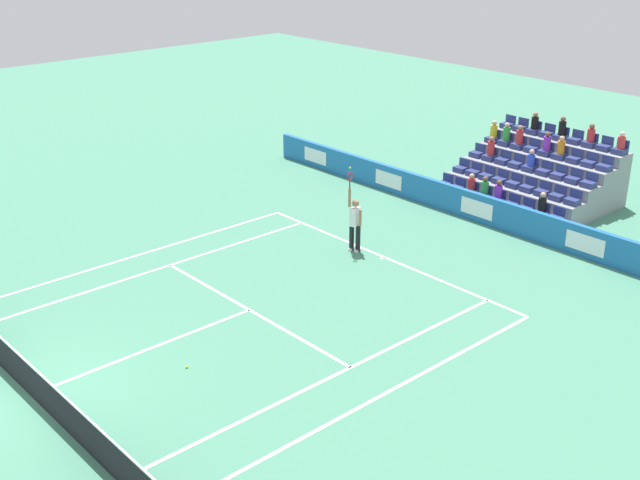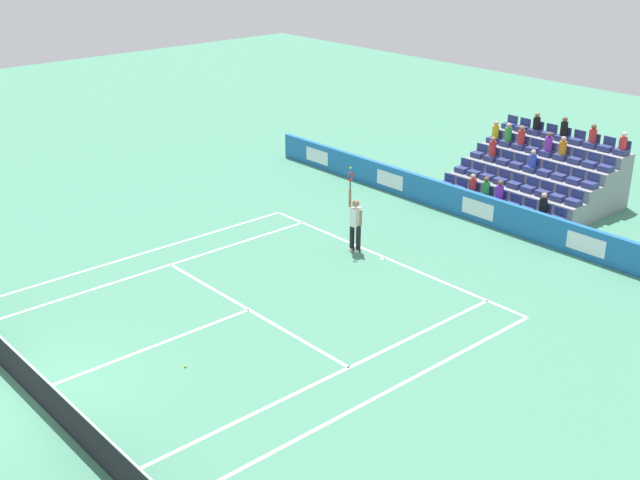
# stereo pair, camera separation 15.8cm
# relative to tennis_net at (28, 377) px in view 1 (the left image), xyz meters

# --- Properties ---
(ground_plane) EXTENTS (80.00, 80.00, 0.00)m
(ground_plane) POSITION_rel_tennis_net_xyz_m (0.00, 0.00, -0.49)
(ground_plane) COLOR #47896B
(line_baseline) EXTENTS (10.97, 0.10, 0.01)m
(line_baseline) POSITION_rel_tennis_net_xyz_m (0.00, -11.89, -0.49)
(line_baseline) COLOR white
(line_baseline) RESTS_ON ground
(line_service) EXTENTS (8.23, 0.10, 0.01)m
(line_service) POSITION_rel_tennis_net_xyz_m (0.00, -6.40, -0.49)
(line_service) COLOR white
(line_service) RESTS_ON ground
(line_centre_service) EXTENTS (0.10, 6.40, 0.01)m
(line_centre_service) POSITION_rel_tennis_net_xyz_m (0.00, -3.20, -0.49)
(line_centre_service) COLOR white
(line_centre_service) RESTS_ON ground
(line_singles_sideline_left) EXTENTS (0.10, 11.89, 0.01)m
(line_singles_sideline_left) POSITION_rel_tennis_net_xyz_m (4.12, -5.95, -0.49)
(line_singles_sideline_left) COLOR white
(line_singles_sideline_left) RESTS_ON ground
(line_singles_sideline_right) EXTENTS (0.10, 11.89, 0.01)m
(line_singles_sideline_right) POSITION_rel_tennis_net_xyz_m (-4.12, -5.95, -0.49)
(line_singles_sideline_right) COLOR white
(line_singles_sideline_right) RESTS_ON ground
(line_doubles_sideline_left) EXTENTS (0.10, 11.89, 0.01)m
(line_doubles_sideline_left) POSITION_rel_tennis_net_xyz_m (5.49, -5.95, -0.49)
(line_doubles_sideline_left) COLOR white
(line_doubles_sideline_left) RESTS_ON ground
(line_doubles_sideline_right) EXTENTS (0.10, 11.89, 0.01)m
(line_doubles_sideline_right) POSITION_rel_tennis_net_xyz_m (-5.49, -5.95, -0.49)
(line_doubles_sideline_right) COLOR white
(line_doubles_sideline_right) RESTS_ON ground
(line_centre_mark) EXTENTS (0.10, 0.20, 0.01)m
(line_centre_mark) POSITION_rel_tennis_net_xyz_m (0.00, -11.79, -0.49)
(line_centre_mark) COLOR white
(line_centre_mark) RESTS_ON ground
(sponsor_barrier) EXTENTS (21.67, 0.22, 1.04)m
(sponsor_barrier) POSITION_rel_tennis_net_xyz_m (-0.00, -16.70, 0.03)
(sponsor_barrier) COLOR #1E66AD
(sponsor_barrier) RESTS_ON ground
(tennis_net) EXTENTS (11.97, 0.10, 1.07)m
(tennis_net) POSITION_rel_tennis_net_xyz_m (0.00, 0.00, 0.00)
(tennis_net) COLOR #33383D
(tennis_net) RESTS_ON ground
(tennis_player) EXTENTS (0.54, 0.41, 2.85)m
(tennis_player) POSITION_rel_tennis_net_xyz_m (1.05, -11.54, 0.50)
(tennis_player) COLOR black
(tennis_player) RESTS_ON ground
(stadium_stand) EXTENTS (5.58, 4.75, 3.03)m
(stadium_stand) POSITION_rel_tennis_net_xyz_m (0.01, -20.26, 0.34)
(stadium_stand) COLOR gray
(stadium_stand) RESTS_ON ground
(loose_tennis_ball) EXTENTS (0.07, 0.07, 0.07)m
(loose_tennis_ball) POSITION_rel_tennis_net_xyz_m (-1.43, -3.37, -0.46)
(loose_tennis_ball) COLOR #D1E533
(loose_tennis_ball) RESTS_ON ground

